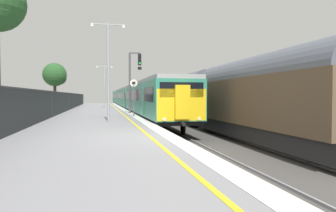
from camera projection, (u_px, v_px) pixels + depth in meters
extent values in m
cube|color=gray|center=(89.00, 153.00, 10.36)|extent=(6.40, 110.00, 1.00)
cube|color=silver|center=(170.00, 136.00, 10.98)|extent=(0.60, 110.00, 0.01)
cube|color=yellow|center=(150.00, 137.00, 10.81)|extent=(0.12, 110.00, 0.01)
cube|color=#423F3D|center=(308.00, 159.00, 12.27)|extent=(11.00, 110.00, 0.20)
cube|color=gray|center=(196.00, 161.00, 11.22)|extent=(0.07, 110.00, 0.08)
cube|color=gray|center=(232.00, 160.00, 11.53)|extent=(0.07, 110.00, 0.08)
cube|color=gray|center=(291.00, 157.00, 12.09)|extent=(0.07, 110.00, 0.08)
cube|color=gray|center=(322.00, 155.00, 12.40)|extent=(0.07, 110.00, 0.08)
cube|color=#2D846B|center=(151.00, 99.00, 25.50)|extent=(2.80, 19.75, 2.30)
cube|color=black|center=(151.00, 114.00, 25.54)|extent=(2.64, 19.15, 0.25)
cube|color=#999E9E|center=(151.00, 84.00, 25.46)|extent=(2.68, 19.75, 0.24)
cube|color=black|center=(135.00, 95.00, 25.18)|extent=(0.02, 18.15, 0.84)
cube|color=teal|center=(143.00, 101.00, 20.38)|extent=(0.03, 1.10, 1.90)
cube|color=teal|center=(129.00, 99.00, 30.01)|extent=(0.03, 1.10, 1.90)
cylinder|color=black|center=(158.00, 129.00, 18.29)|extent=(0.12, 0.84, 0.84)
cylinder|color=black|center=(183.00, 128.00, 18.63)|extent=(0.12, 0.84, 0.84)
cylinder|color=black|center=(133.00, 114.00, 32.48)|extent=(0.12, 0.84, 0.84)
cylinder|color=black|center=(148.00, 114.00, 32.82)|extent=(0.12, 0.84, 0.84)
cube|color=#2D846B|center=(129.00, 98.00, 45.35)|extent=(2.80, 19.75, 2.30)
cube|color=black|center=(129.00, 106.00, 45.39)|extent=(2.64, 19.15, 0.25)
cube|color=#999E9E|center=(129.00, 89.00, 45.31)|extent=(2.68, 19.75, 0.24)
cube|color=black|center=(120.00, 96.00, 45.04)|extent=(0.02, 18.15, 0.84)
cube|color=teal|center=(122.00, 98.00, 40.23)|extent=(0.03, 1.10, 1.90)
cube|color=teal|center=(118.00, 98.00, 49.86)|extent=(0.03, 1.10, 1.90)
cylinder|color=black|center=(129.00, 112.00, 38.14)|extent=(0.12, 0.84, 0.84)
cylinder|color=black|center=(141.00, 112.00, 38.48)|extent=(0.12, 0.84, 0.84)
cylinder|color=black|center=(121.00, 108.00, 52.34)|extent=(0.12, 0.84, 0.84)
cylinder|color=black|center=(130.00, 107.00, 52.68)|extent=(0.12, 0.84, 0.84)
cube|color=#2D846B|center=(121.00, 97.00, 65.21)|extent=(2.80, 19.75, 2.30)
cube|color=black|center=(121.00, 103.00, 65.25)|extent=(2.64, 19.15, 0.25)
cube|color=#999E9E|center=(121.00, 91.00, 65.16)|extent=(2.68, 19.75, 0.24)
cube|color=black|center=(114.00, 96.00, 64.89)|extent=(0.02, 18.15, 0.84)
cube|color=teal|center=(115.00, 98.00, 60.08)|extent=(0.03, 1.10, 1.90)
cube|color=teal|center=(113.00, 98.00, 69.72)|extent=(0.03, 1.10, 1.90)
cylinder|color=black|center=(119.00, 106.00, 58.00)|extent=(0.12, 0.84, 0.84)
cylinder|color=black|center=(127.00, 106.00, 58.34)|extent=(0.12, 0.84, 0.84)
cylinder|color=black|center=(116.00, 104.00, 72.19)|extent=(0.12, 0.84, 0.84)
cylinder|color=black|center=(122.00, 104.00, 72.53)|extent=(0.12, 0.84, 0.84)
cube|color=yellow|center=(182.00, 105.00, 15.91)|extent=(2.70, 0.10, 1.70)
cube|color=black|center=(182.00, 90.00, 15.87)|extent=(2.40, 0.08, 0.80)
cube|color=yellow|center=(182.00, 102.00, 15.77)|extent=(0.80, 0.24, 1.80)
cylinder|color=white|center=(164.00, 119.00, 15.67)|extent=(0.18, 0.06, 0.18)
cylinder|color=white|center=(199.00, 119.00, 16.08)|extent=(0.18, 0.06, 0.18)
cylinder|color=black|center=(183.00, 124.00, 15.66)|extent=(0.20, 0.35, 0.20)
cube|color=black|center=(129.00, 88.00, 45.30)|extent=(0.60, 0.90, 0.20)
cube|color=#232326|center=(260.00, 131.00, 15.84)|extent=(2.30, 13.87, 0.79)
cube|color=brown|center=(260.00, 101.00, 15.79)|extent=(2.60, 13.07, 2.41)
cylinder|color=#515660|center=(260.00, 78.00, 15.75)|extent=(2.39, 12.67, 2.39)
cylinder|color=black|center=(310.00, 151.00, 10.86)|extent=(0.12, 0.84, 0.84)
cylinder|color=black|center=(212.00, 125.00, 20.48)|extent=(0.12, 0.84, 0.84)
cylinder|color=black|center=(233.00, 125.00, 20.82)|extent=(0.12, 0.84, 0.84)
cube|color=#232326|center=(185.00, 115.00, 30.15)|extent=(2.30, 13.87, 0.79)
cube|color=brown|center=(185.00, 99.00, 30.09)|extent=(2.60, 13.07, 2.41)
cylinder|color=#515660|center=(185.00, 87.00, 30.05)|extent=(2.39, 12.67, 2.39)
cylinder|color=black|center=(191.00, 120.00, 25.17)|extent=(0.12, 0.84, 0.84)
cylinder|color=black|center=(209.00, 119.00, 25.51)|extent=(0.12, 0.84, 0.84)
cylinder|color=black|center=(167.00, 113.00, 34.79)|extent=(0.12, 0.84, 0.84)
cylinder|color=black|center=(180.00, 113.00, 35.13)|extent=(0.12, 0.84, 0.84)
cylinder|color=#47474C|center=(130.00, 83.00, 25.83)|extent=(0.18, 0.18, 5.20)
cube|color=#47474C|center=(135.00, 53.00, 25.84)|extent=(0.90, 0.12, 0.12)
cube|color=black|center=(140.00, 60.00, 25.95)|extent=(0.28, 0.20, 1.00)
cylinder|color=black|center=(140.00, 56.00, 25.82)|extent=(0.16, 0.04, 0.16)
cylinder|color=black|center=(140.00, 59.00, 25.83)|extent=(0.16, 0.04, 0.16)
cylinder|color=#19D83F|center=(140.00, 63.00, 25.84)|extent=(0.16, 0.04, 0.16)
cube|color=black|center=(140.00, 68.00, 25.97)|extent=(0.32, 0.16, 0.24)
cylinder|color=#59595B|center=(134.00, 100.00, 21.87)|extent=(0.08, 0.08, 2.39)
cylinder|color=black|center=(134.00, 83.00, 21.82)|extent=(0.59, 0.02, 0.59)
cylinder|color=silver|center=(134.00, 83.00, 21.81)|extent=(0.56, 0.02, 0.56)
cube|color=black|center=(134.00, 83.00, 21.80)|extent=(0.24, 0.01, 0.18)
cylinder|color=#93999E|center=(108.00, 72.00, 17.61)|extent=(0.14, 0.14, 5.77)
cube|color=#93999E|center=(116.00, 25.00, 17.61)|extent=(0.90, 0.08, 0.08)
cylinder|color=silver|center=(123.00, 27.00, 17.71)|extent=(0.20, 0.20, 0.18)
cube|color=#93999E|center=(100.00, 24.00, 17.42)|extent=(0.90, 0.08, 0.08)
cylinder|color=silver|center=(92.00, 25.00, 17.32)|extent=(0.20, 0.20, 0.18)
cylinder|color=#93999E|center=(105.00, 87.00, 37.65)|extent=(0.14, 0.14, 5.32)
cube|color=#93999E|center=(108.00, 66.00, 37.66)|extent=(0.90, 0.08, 0.08)
cylinder|color=silver|center=(112.00, 67.00, 37.76)|extent=(0.20, 0.20, 0.18)
cube|color=#93999E|center=(101.00, 66.00, 37.47)|extent=(0.90, 0.08, 0.08)
cylinder|color=silver|center=(97.00, 67.00, 37.37)|extent=(0.20, 0.20, 0.18)
cylinder|color=#38383D|center=(52.00, 104.00, 21.08)|extent=(0.07, 0.07, 1.82)
cylinder|color=#38383D|center=(69.00, 101.00, 32.48)|extent=(0.07, 0.07, 1.82)
cylinder|color=#38383D|center=(78.00, 100.00, 43.88)|extent=(0.07, 0.07, 1.82)
cylinder|color=#38383D|center=(82.00, 99.00, 55.28)|extent=(0.07, 0.07, 1.82)
cylinder|color=#473323|center=(55.00, 94.00, 41.21)|extent=(0.41, 0.41, 3.56)
sphere|color=#234C23|center=(55.00, 75.00, 41.13)|extent=(3.20, 3.20, 3.20)
sphere|color=#234C23|center=(59.00, 78.00, 41.50)|extent=(1.96, 1.96, 1.96)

